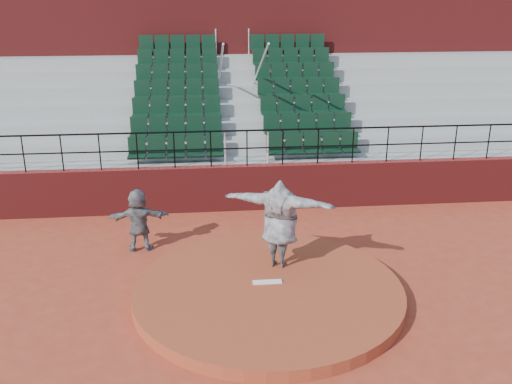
# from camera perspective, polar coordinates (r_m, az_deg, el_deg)

# --- Properties ---
(ground) EXTENTS (90.00, 90.00, 0.00)m
(ground) POSITION_cam_1_polar(r_m,az_deg,el_deg) (11.89, 1.22, -10.45)
(ground) COLOR #A23B24
(ground) RESTS_ON ground
(pitchers_mound) EXTENTS (5.50, 5.50, 0.25)m
(pitchers_mound) POSITION_cam_1_polar(r_m,az_deg,el_deg) (11.83, 1.22, -9.92)
(pitchers_mound) COLOR #9F3F23
(pitchers_mound) RESTS_ON ground
(pitching_rubber) EXTENTS (0.60, 0.15, 0.03)m
(pitching_rubber) POSITION_cam_1_polar(r_m,az_deg,el_deg) (11.89, 1.14, -8.98)
(pitching_rubber) COLOR white
(pitching_rubber) RESTS_ON pitchers_mound
(boundary_wall) EXTENTS (24.00, 0.30, 1.30)m
(boundary_wall) POSITION_cam_1_polar(r_m,az_deg,el_deg) (16.16, -0.88, 0.47)
(boundary_wall) COLOR maroon
(boundary_wall) RESTS_ON ground
(wall_railing) EXTENTS (24.04, 0.05, 1.03)m
(wall_railing) POSITION_cam_1_polar(r_m,az_deg,el_deg) (15.76, -0.91, 5.21)
(wall_railing) COLOR black
(wall_railing) RESTS_ON boundary_wall
(seating_deck) EXTENTS (24.00, 5.97, 4.63)m
(seating_deck) POSITION_cam_1_polar(r_m,az_deg,el_deg) (19.44, -1.82, 6.18)
(seating_deck) COLOR #969791
(seating_deck) RESTS_ON ground
(press_box_facade) EXTENTS (24.00, 3.00, 7.10)m
(press_box_facade) POSITION_cam_1_polar(r_m,az_deg,el_deg) (22.97, -2.58, 13.63)
(press_box_facade) COLOR maroon
(press_box_facade) RESTS_ON ground
(pitcher) EXTENTS (2.47, 1.59, 1.97)m
(pitcher) POSITION_cam_1_polar(r_m,az_deg,el_deg) (12.21, 2.37, -3.16)
(pitcher) COLOR black
(pitcher) RESTS_ON pitchers_mound
(fielder) EXTENTS (1.45, 0.51, 1.55)m
(fielder) POSITION_cam_1_polar(r_m,az_deg,el_deg) (13.87, -11.66, -2.75)
(fielder) COLOR black
(fielder) RESTS_ON ground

